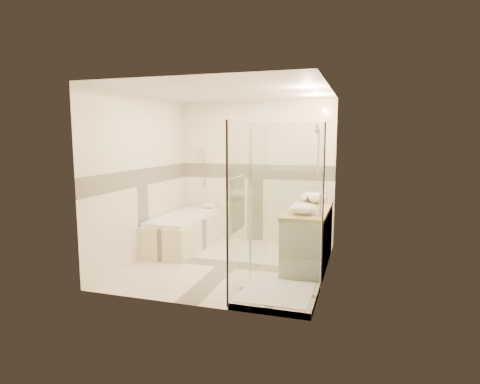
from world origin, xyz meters
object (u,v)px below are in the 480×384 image
(bathtub, at_px, (184,230))
(vanity, at_px, (308,237))
(vessel_sink_far, at_px, (303,208))
(vessel_sink_near, at_px, (312,197))
(amenity_bottle_a, at_px, (307,202))
(amenity_bottle_b, at_px, (308,203))
(shower_enclosure, at_px, (269,254))

(bathtub, bearing_deg, vanity, -9.25)
(vessel_sink_far, bearing_deg, vanity, 87.50)
(bathtub, distance_m, vanity, 2.18)
(vessel_sink_near, xyz_separation_m, amenity_bottle_a, (0.00, -0.57, 0.00))
(amenity_bottle_a, relative_size, amenity_bottle_b, 1.19)
(vanity, relative_size, amenity_bottle_b, 10.66)
(bathtub, height_order, vanity, vanity)
(bathtub, relative_size, vanity, 1.05)
(vanity, relative_size, vessel_sink_far, 4.34)
(bathtub, relative_size, amenity_bottle_b, 11.19)
(amenity_bottle_b, bearing_deg, bathtub, 170.94)
(shower_enclosure, distance_m, amenity_bottle_b, 1.38)
(vanity, height_order, amenity_bottle_b, amenity_bottle_b)
(vessel_sink_far, bearing_deg, amenity_bottle_a, 90.00)
(vessel_sink_near, relative_size, amenity_bottle_b, 2.82)
(shower_enclosure, height_order, vessel_sink_far, shower_enclosure)
(vanity, xyz_separation_m, shower_enclosure, (-0.29, -1.27, 0.08))
(vanity, bearing_deg, amenity_bottle_b, 152.40)
(vessel_sink_near, xyz_separation_m, amenity_bottle_b, (0.00, -0.51, -0.01))
(shower_enclosure, relative_size, amenity_bottle_b, 13.43)
(bathtub, height_order, vessel_sink_near, vessel_sink_near)
(amenity_bottle_b, bearing_deg, vanity, -27.60)
(shower_enclosure, xyz_separation_m, amenity_bottle_b, (0.27, 1.28, 0.42))
(shower_enclosure, bearing_deg, vessel_sink_far, 71.45)
(vanity, distance_m, vessel_sink_near, 0.73)
(vessel_sink_far, relative_size, amenity_bottle_b, 2.46)
(vanity, bearing_deg, bathtub, 170.75)
(vessel_sink_near, bearing_deg, amenity_bottle_a, -90.00)
(vessel_sink_near, bearing_deg, vanity, -87.82)
(vanity, relative_size, vessel_sink_near, 3.78)
(vessel_sink_near, bearing_deg, vessel_sink_far, -90.00)
(shower_enclosure, height_order, amenity_bottle_a, shower_enclosure)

